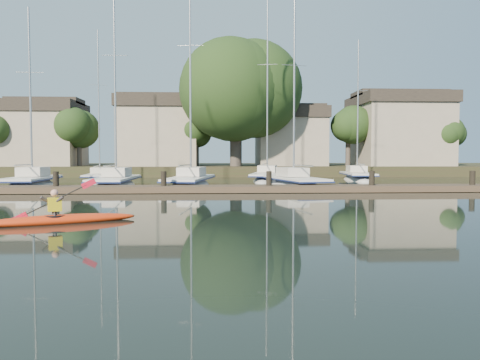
{
  "coord_description": "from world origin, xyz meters",
  "views": [
    {
      "loc": [
        -0.04,
        -12.64,
        2.09
      ],
      "look_at": [
        0.84,
        4.36,
        1.2
      ],
      "focal_mm": 35.0,
      "sensor_mm": 36.0,
      "label": 1
    }
  ],
  "objects_px": {
    "dock": "(217,189)",
    "sailboat_1": "(116,190)",
    "sailboat_2": "(190,190)",
    "sailboat_7": "(357,182)",
    "sailboat_0": "(31,190)",
    "sailboat_5": "(100,183)",
    "sailboat_6": "(267,183)",
    "kayak": "(59,218)",
    "sailboat_3": "(295,190)"
  },
  "relations": [
    {
      "from": "sailboat_0",
      "to": "sailboat_3",
      "type": "xyz_separation_m",
      "value": [
        17.42,
        -0.83,
        0.01
      ]
    },
    {
      "from": "dock",
      "to": "sailboat_2",
      "type": "xyz_separation_m",
      "value": [
        -1.78,
        4.87,
        -0.41
      ]
    },
    {
      "from": "dock",
      "to": "sailboat_3",
      "type": "distance_m",
      "value": 6.56
    },
    {
      "from": "kayak",
      "to": "sailboat_2",
      "type": "xyz_separation_m",
      "value": [
        3.09,
        16.93,
        -0.38
      ]
    },
    {
      "from": "sailboat_0",
      "to": "sailboat_6",
      "type": "xyz_separation_m",
      "value": [
        16.5,
        7.82,
        0.02
      ]
    },
    {
      "from": "sailboat_3",
      "to": "kayak",
      "type": "bearing_deg",
      "value": -133.38
    },
    {
      "from": "dock",
      "to": "sailboat_3",
      "type": "height_order",
      "value": "sailboat_3"
    },
    {
      "from": "sailboat_1",
      "to": "sailboat_3",
      "type": "bearing_deg",
      "value": -3.44
    },
    {
      "from": "sailboat_0",
      "to": "sailboat_6",
      "type": "relative_size",
      "value": 0.79
    },
    {
      "from": "sailboat_6",
      "to": "kayak",
      "type": "bearing_deg",
      "value": -99.51
    },
    {
      "from": "sailboat_6",
      "to": "sailboat_3",
      "type": "bearing_deg",
      "value": -73.17
    },
    {
      "from": "sailboat_3",
      "to": "sailboat_1",
      "type": "bearing_deg",
      "value": 165.1
    },
    {
      "from": "dock",
      "to": "sailboat_2",
      "type": "distance_m",
      "value": 5.2
    },
    {
      "from": "sailboat_1",
      "to": "sailboat_5",
      "type": "bearing_deg",
      "value": 110.54
    },
    {
      "from": "sailboat_2",
      "to": "sailboat_3",
      "type": "distance_m",
      "value": 7.01
    },
    {
      "from": "kayak",
      "to": "sailboat_2",
      "type": "bearing_deg",
      "value": 56.12
    },
    {
      "from": "dock",
      "to": "sailboat_1",
      "type": "xyz_separation_m",
      "value": [
        -6.71,
        4.74,
        -0.41
      ]
    },
    {
      "from": "dock",
      "to": "sailboat_5",
      "type": "distance_m",
      "value": 16.3
    },
    {
      "from": "sailboat_5",
      "to": "sailboat_6",
      "type": "distance_m",
      "value": 14.06
    },
    {
      "from": "sailboat_1",
      "to": "sailboat_7",
      "type": "relative_size",
      "value": 1.14
    },
    {
      "from": "sailboat_6",
      "to": "sailboat_0",
      "type": "bearing_deg",
      "value": -143.87
    },
    {
      "from": "sailboat_3",
      "to": "sailboat_5",
      "type": "relative_size",
      "value": 1.02
    },
    {
      "from": "kayak",
      "to": "sailboat_6",
      "type": "bearing_deg",
      "value": 46.19
    },
    {
      "from": "sailboat_5",
      "to": "sailboat_7",
      "type": "xyz_separation_m",
      "value": [
        21.85,
        -0.32,
        -0.03
      ]
    },
    {
      "from": "sailboat_5",
      "to": "sailboat_7",
      "type": "height_order",
      "value": "sailboat_5"
    },
    {
      "from": "sailboat_5",
      "to": "sailboat_7",
      "type": "distance_m",
      "value": 21.86
    },
    {
      "from": "kayak",
      "to": "sailboat_5",
      "type": "relative_size",
      "value": 0.33
    },
    {
      "from": "sailboat_6",
      "to": "sailboat_7",
      "type": "relative_size",
      "value": 1.26
    },
    {
      "from": "sailboat_6",
      "to": "sailboat_5",
      "type": "bearing_deg",
      "value": -170.75
    },
    {
      "from": "sailboat_5",
      "to": "sailboat_6",
      "type": "bearing_deg",
      "value": -6.99
    },
    {
      "from": "sailboat_5",
      "to": "sailboat_7",
      "type": "relative_size",
      "value": 1.04
    },
    {
      "from": "dock",
      "to": "sailboat_0",
      "type": "bearing_deg",
      "value": 158.45
    },
    {
      "from": "sailboat_3",
      "to": "sailboat_6",
      "type": "xyz_separation_m",
      "value": [
        -0.92,
        8.65,
        0.01
      ]
    },
    {
      "from": "sailboat_1",
      "to": "sailboat_7",
      "type": "height_order",
      "value": "sailboat_1"
    },
    {
      "from": "kayak",
      "to": "sailboat_6",
      "type": "height_order",
      "value": "sailboat_6"
    },
    {
      "from": "sailboat_3",
      "to": "sailboat_6",
      "type": "distance_m",
      "value": 8.7
    },
    {
      "from": "sailboat_0",
      "to": "sailboat_7",
      "type": "distance_m",
      "value": 25.54
    },
    {
      "from": "sailboat_5",
      "to": "dock",
      "type": "bearing_deg",
      "value": -58.53
    },
    {
      "from": "kayak",
      "to": "sailboat_0",
      "type": "distance_m",
      "value": 18.43
    },
    {
      "from": "sailboat_3",
      "to": "sailboat_5",
      "type": "bearing_deg",
      "value": 137.58
    },
    {
      "from": "sailboat_2",
      "to": "sailboat_0",
      "type": "bearing_deg",
      "value": -171.61
    },
    {
      "from": "sailboat_2",
      "to": "sailboat_6",
      "type": "distance_m",
      "value": 9.85
    },
    {
      "from": "sailboat_1",
      "to": "sailboat_5",
      "type": "height_order",
      "value": "sailboat_1"
    },
    {
      "from": "sailboat_1",
      "to": "sailboat_3",
      "type": "relative_size",
      "value": 1.08
    },
    {
      "from": "sailboat_5",
      "to": "sailboat_2",
      "type": "bearing_deg",
      "value": -50.96
    },
    {
      "from": "sailboat_6",
      "to": "sailboat_7",
      "type": "xyz_separation_m",
      "value": [
        7.79,
        0.05,
        -0.0
      ]
    },
    {
      "from": "sailboat_6",
      "to": "sailboat_1",
      "type": "bearing_deg",
      "value": -133.43
    },
    {
      "from": "sailboat_3",
      "to": "sailboat_2",
      "type": "bearing_deg",
      "value": 161.52
    },
    {
      "from": "kayak",
      "to": "dock",
      "type": "bearing_deg",
      "value": 44.49
    },
    {
      "from": "sailboat_0",
      "to": "sailboat_3",
      "type": "relative_size",
      "value": 0.95
    }
  ]
}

